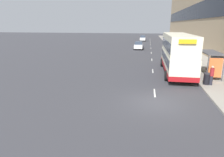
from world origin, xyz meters
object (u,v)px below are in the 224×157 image
at_px(double_decker_bus_near, 177,53).
at_px(pedestrian_2, 197,63).
at_px(bus_shelter, 213,60).
at_px(car_1, 139,45).
at_px(pedestrian_at_shelter, 212,75).
at_px(car_0, 143,38).
at_px(litter_bin, 207,79).

bearing_deg(double_decker_bus_near, pedestrian_2, 25.31).
xyz_separation_m(bus_shelter, pedestrian_2, (-0.83, 2.57, -0.84)).
bearing_deg(car_1, pedestrian_2, 110.43).
distance_m(car_1, pedestrian_at_shelter, 27.28).
relative_size(bus_shelter, pedestrian_at_shelter, 2.44).
bearing_deg(pedestrian_2, pedestrian_at_shelter, -90.39).
relative_size(car_0, litter_bin, 4.03).
height_order(bus_shelter, pedestrian_2, bus_shelter).
relative_size(bus_shelter, litter_bin, 4.00).
height_order(bus_shelter, car_0, bus_shelter).
xyz_separation_m(pedestrian_2, litter_bin, (-0.39, -5.58, -0.37)).
height_order(pedestrian_2, litter_bin, pedestrian_2).
distance_m(bus_shelter, car_0, 46.61).
bearing_deg(pedestrian_at_shelter, car_0, 98.55).
bearing_deg(bus_shelter, car_1, 110.16).
relative_size(pedestrian_at_shelter, litter_bin, 1.64).
distance_m(pedestrian_at_shelter, litter_bin, 0.50).
distance_m(car_1, litter_bin, 27.09).
height_order(car_1, litter_bin, car_1).
bearing_deg(pedestrian_2, car_0, 99.70).
xyz_separation_m(double_decker_bus_near, litter_bin, (2.08, -4.42, -1.62)).
distance_m(double_decker_bus_near, car_0, 44.76).
relative_size(pedestrian_at_shelter, pedestrian_2, 0.98).
xyz_separation_m(bus_shelter, double_decker_bus_near, (-3.30, 1.40, 0.41)).
distance_m(bus_shelter, litter_bin, 3.47).
relative_size(double_decker_bus_near, car_0, 2.54).
height_order(double_decker_bus_near, litter_bin, double_decker_bus_near).
bearing_deg(car_0, car_1, 89.39).
height_order(bus_shelter, double_decker_bus_near, double_decker_bus_near).
distance_m(double_decker_bus_near, litter_bin, 5.14).
height_order(car_1, pedestrian_at_shelter, pedestrian_at_shelter).
height_order(car_0, litter_bin, car_0).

